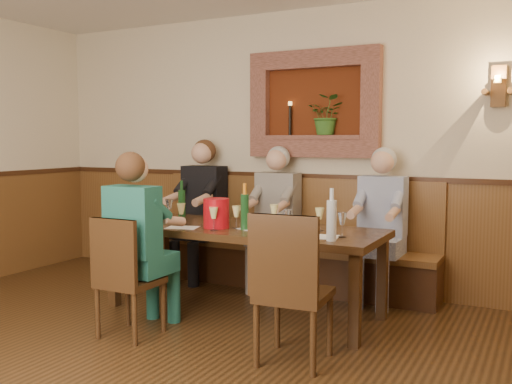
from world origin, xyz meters
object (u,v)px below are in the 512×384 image
at_px(chair_near_left, 129,301).
at_px(person_chair_front, 141,257).
at_px(person_bench_right, 379,239).
at_px(person_bench_left, 200,221).
at_px(chair_near_right, 293,319).
at_px(water_bottle, 332,219).
at_px(person_bench_mid, 274,230).
at_px(bench, 288,255).
at_px(wine_bottle_green_a, 245,211).
at_px(spittoon_bucket, 216,213).
at_px(dining_table, 243,235).
at_px(wine_bottle_green_b, 182,204).

height_order(chair_near_left, person_chair_front, person_chair_front).
xyz_separation_m(person_bench_right, person_chair_front, (-1.45, -1.62, -0.01)).
relative_size(person_bench_right, person_chair_front, 1.01).
height_order(chair_near_left, person_bench_left, person_bench_left).
height_order(chair_near_right, water_bottle, water_bottle).
bearing_deg(person_bench_mid, chair_near_left, -102.04).
distance_m(bench, person_chair_front, 1.81).
bearing_deg(wine_bottle_green_a, person_bench_right, 47.87).
height_order(spittoon_bucket, wine_bottle_green_a, wine_bottle_green_a).
height_order(dining_table, person_bench_mid, person_bench_mid).
xyz_separation_m(chair_near_right, person_bench_left, (-1.83, 1.67, 0.33)).
xyz_separation_m(bench, person_chair_front, (-0.48, -1.72, 0.25)).
bearing_deg(person_bench_right, bench, 173.73).
bearing_deg(chair_near_left, person_bench_right, 49.95).
xyz_separation_m(dining_table, person_bench_left, (-0.99, 0.84, -0.05)).
height_order(chair_near_right, person_chair_front, person_chair_front).
xyz_separation_m(person_bench_left, person_bench_mid, (0.88, 0.00, -0.03)).
bearing_deg(spittoon_bucket, dining_table, 40.94).
relative_size(chair_near_right, person_bench_right, 0.72).
bearing_deg(chair_near_right, wine_bottle_green_b, 144.23).
relative_size(person_bench_mid, wine_bottle_green_a, 3.72).
xyz_separation_m(person_bench_right, spittoon_bucket, (-1.14, -0.99, 0.28)).
relative_size(chair_near_right, wine_bottle_green_a, 2.66).
relative_size(person_bench_right, water_bottle, 3.64).
bearing_deg(person_bench_left, person_bench_right, 0.06).
distance_m(chair_near_left, water_bottle, 1.66).
height_order(dining_table, wine_bottle_green_a, wine_bottle_green_a).
height_order(person_bench_left, water_bottle, person_bench_left).
height_order(dining_table, spittoon_bucket, spittoon_bucket).
height_order(person_chair_front, water_bottle, person_chair_front).
relative_size(person_bench_left, wine_bottle_green_b, 4.06).
distance_m(bench, chair_near_left, 1.93).
bearing_deg(dining_table, water_bottle, -18.06).
bearing_deg(wine_bottle_green_a, wine_bottle_green_b, 163.76).
bearing_deg(person_bench_right, person_chair_front, -131.82).
height_order(dining_table, water_bottle, water_bottle).
relative_size(bench, chair_near_left, 3.25).
relative_size(dining_table, water_bottle, 6.13).
xyz_separation_m(chair_near_right, person_chair_front, (-1.32, 0.05, 0.28)).
distance_m(dining_table, chair_near_right, 1.24).
xyz_separation_m(bench, water_bottle, (0.91, -1.24, 0.58)).
distance_m(chair_near_right, person_chair_front, 1.35).
distance_m(chair_near_left, person_bench_right, 2.30).
bearing_deg(person_chair_front, person_bench_mid, 76.89).
relative_size(wine_bottle_green_b, water_bottle, 0.94).
distance_m(chair_near_right, person_bench_mid, 1.94).
bearing_deg(chair_near_left, chair_near_right, 3.41).
bearing_deg(dining_table, bench, 90.00).
xyz_separation_m(chair_near_left, water_bottle, (1.39, 0.63, 0.64)).
bearing_deg(person_chair_front, chair_near_right, -2.29).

